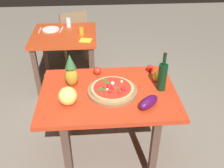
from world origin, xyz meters
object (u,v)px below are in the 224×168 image
Objects in this scene: bell_pepper at (157,77)px; napkin_folded at (86,40)px; pineapple_left at (71,72)px; dinner_plate at (51,29)px; pizza_board at (112,91)px; melon at (68,96)px; tomato_at_corner at (98,71)px; dining_chair at (73,34)px; drinking_glass_water at (69,23)px; pizza at (112,88)px; eggplant at (149,102)px; drinking_glass_juice at (81,31)px; fork_utensil at (40,30)px; background_table at (65,43)px; knife_utensil at (62,29)px; tomato_by_bottle at (150,68)px; display_table at (108,101)px; wine_bottle at (162,76)px.

bell_pepper is 1.15m from napkin_folded.
dinner_plate is at bearing 105.20° from pineapple_left.
pizza_board is 1.39× the size of pineapple_left.
dinner_plate is (-0.34, 1.59, -0.07)m from melon.
napkin_folded is (0.46, -0.37, -0.01)m from dinner_plate.
tomato_at_corner is at bearing 36.50° from pineapple_left.
dining_chair reaches higher than napkin_folded.
drinking_glass_water is 0.26m from dinner_plate.
bell_pepper reaches higher than pizza.
eggplant is (0.74, -2.16, 0.30)m from dining_chair.
pizza_board is 0.39m from pineapple_left.
pineapple_left reaches higher than drinking_glass_juice.
bell_pepper is 1.30× the size of tomato_at_corner.
fork_utensil is (-0.85, 1.46, -0.01)m from pizza_board.
knife_utensil reaches higher than background_table.
drinking_glass_water is 0.39m from fork_utensil.
tomato_at_corner is at bearing 111.27° from pizza.
bell_pepper is 1.73m from dinner_plate.
napkin_folded is (0.10, 0.95, -0.13)m from pineapple_left.
drinking_glass_water reaches higher than background_table.
fork_utensil is (-0.37, -0.10, -0.06)m from drinking_glass_water.
eggplant reaches higher than tomato_by_bottle.
eggplant is 1.41m from napkin_folded.
melon is 1.58× the size of bell_pepper.
pizza_board is at bearing -14.85° from display_table.
tomato_by_bottle is 0.30× the size of dinner_plate.
bell_pepper is 1.82m from fork_utensil.
dining_chair is at bearing 63.50° from dinner_plate.
display_table is 3.21× the size of pizza.
drinking_glass_water is at bearing 125.07° from tomato_by_bottle.
pizza is (0.04, -0.01, 0.14)m from display_table.
drinking_glass_juice is (0.17, -0.66, 0.30)m from dining_chair.
eggplant is (0.79, -1.53, 0.17)m from background_table.
wine_bottle reaches higher than drinking_glass_juice.
background_table is 8.92× the size of drinking_glass_juice.
melon is 1.69m from drinking_glass_water.
drinking_glass_water reaches higher than dining_chair.
tomato_at_corner reaches higher than fork_utensil.
display_table is 1.10m from napkin_folded.
pizza is 4.90× the size of tomato_at_corner.
drinking_glass_water is (-0.01, -0.38, 0.32)m from dining_chair.
pizza is 1.20× the size of pineapple_left.
drinking_glass_juice reaches higher than pizza.
pizza_board is at bearing -77.32° from napkin_folded.
background_table is at bearing 141.23° from napkin_folded.
background_table is 1.47m from melon.
dinner_plate is at bearing 114.95° from display_table.
bell_pepper is 1.45× the size of tomato_by_bottle.
fork_utensil and knife_utensil have the same top height.
display_table is 1.43× the size of background_table.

